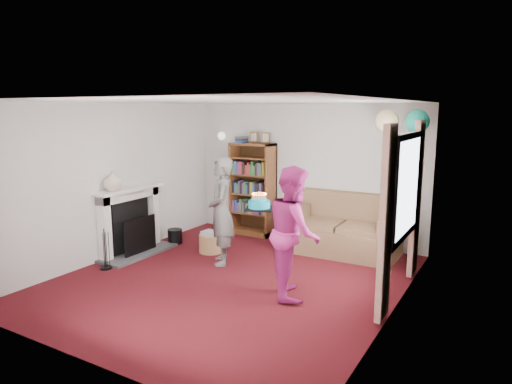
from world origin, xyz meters
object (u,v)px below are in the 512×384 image
Objects in this scene: bookcase at (253,189)px; sofa at (344,231)px; birthday_cake at (259,204)px; person_striped at (221,211)px; person_magenta at (294,232)px.

sofa is at bearing -6.66° from bookcase.
person_striped is at bearing 157.97° from birthday_cake.
bookcase reaches higher than person_magenta.
person_magenta reaches higher than birthday_cake.
person_magenta is at bearing 34.76° from person_striped.
bookcase is at bearing 9.75° from person_magenta.
sofa is 2.13m from birthday_cake.
bookcase reaches higher than person_striped.
bookcase is 1.18× the size of person_striped.
birthday_cake is at bearing 42.10° from person_magenta.
person_magenta is at bearing -17.35° from birthday_cake.
sofa is 1.09× the size of person_magenta.
person_striped reaches higher than birthday_cake.
bookcase is 1.83m from person_striped.
person_striped reaches higher than sofa.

